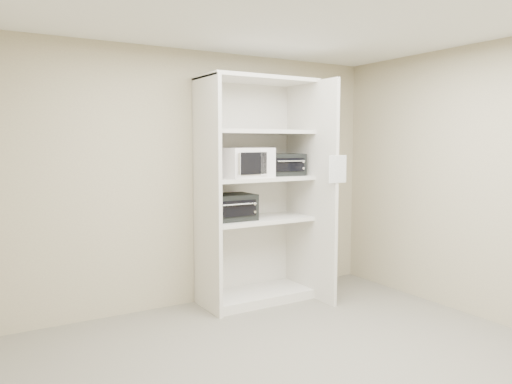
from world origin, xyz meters
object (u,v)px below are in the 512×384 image
shelving_unit (260,198)px  microwave (245,163)px  toaster_oven_lower (230,207)px  toaster_oven_upper (283,165)px

shelving_unit → microwave: size_ratio=4.67×
microwave → toaster_oven_lower: microwave is taller
toaster_oven_lower → toaster_oven_upper: bearing=-1.0°
toaster_oven_upper → shelving_unit: bearing=-174.3°
shelving_unit → toaster_oven_upper: bearing=-0.6°
shelving_unit → toaster_oven_upper: 0.47m
microwave → toaster_oven_upper: microwave is taller
toaster_oven_upper → toaster_oven_lower: bearing=-174.9°
microwave → toaster_oven_lower: bearing=146.0°
microwave → toaster_oven_upper: 0.53m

